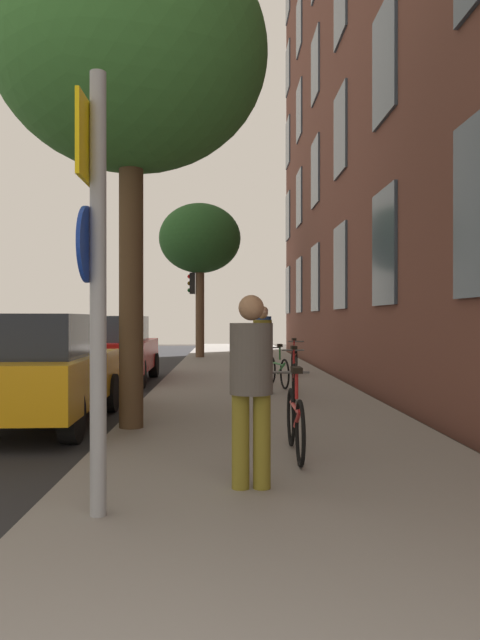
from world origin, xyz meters
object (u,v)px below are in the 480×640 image
tree_near (131,56)px  bicycle_3 (294,360)px  car_0 (36,369)px  traffic_light (194,298)px  bicycle_0 (295,421)px  tree_far (200,239)px  sign_post (95,263)px  pedestrian_2 (264,336)px  car_1 (113,349)px  pedestrian_1 (262,344)px  bicycle_2 (278,370)px  bicycle_1 (294,378)px  pedestrian_0 (251,378)px

tree_near → bicycle_3: size_ratio=4.03×
bicycle_3 → car_0: car_0 is taller
traffic_light → bicycle_0: bearing=-83.4°
traffic_light → tree_far: tree_far is taller
sign_post → tree_near: tree_near is taller
tree_near → pedestrian_2: bearing=72.9°
car_1 → pedestrian_1: bearing=-39.2°
bicycle_2 → bicycle_3: bearing=75.9°
pedestrian_1 → car_1: (-3.46, 2.82, -0.23)m
car_0 → car_1: (0.00, 5.91, 0.00)m
bicycle_3 → pedestrian_1: bearing=-106.5°
traffic_light → car_1: (-1.57, -7.96, -1.51)m
tree_far → bicycle_1: tree_far is taller
bicycle_2 → bicycle_3: 2.73m
pedestrian_0 → pedestrian_1: 6.72m
bicycle_0 → pedestrian_0: size_ratio=0.98×
tree_far → bicycle_3: 8.72m
tree_near → bicycle_1: (2.50, 2.83, -4.57)m
pedestrian_0 → car_0: pedestrian_0 is taller
pedestrian_1 → car_0: size_ratio=0.42×
bicycle_0 → pedestrian_1: bearing=89.9°
pedestrian_1 → car_1: pedestrian_1 is taller
bicycle_2 → bicycle_3: size_ratio=1.02×
tree_near → traffic_light: bearing=89.6°
sign_post → bicycle_1: sign_post is taller
bicycle_0 → pedestrian_1: (0.01, 5.50, 0.58)m
pedestrian_0 → sign_post: bearing=-150.5°
tree_near → pedestrian_0: 5.15m
bicycle_1 → pedestrian_2: (-0.25, 4.48, 0.63)m
traffic_light → bicycle_1: traffic_light is taller
bicycle_1 → car_1: 5.50m
pedestrian_0 → pedestrian_2: pedestrian_2 is taller
sign_post → traffic_light: (-0.18, 18.14, 0.37)m
tree_near → car_0: 4.53m
tree_far → tree_near: bearing=-91.2°
tree_near → bicycle_2: 7.02m
car_0 → traffic_light: bearing=83.5°
bicycle_3 → car_0: 8.07m
sign_post → bicycle_0: (1.70, 1.86, -1.49)m
sign_post → bicycle_1: bearing=70.9°
tree_far → car_0: 14.48m
bicycle_0 → bicycle_2: 6.45m
tree_far → bicycle_3: bearing=-69.2°
bicycle_3 → pedestrian_1: (-1.06, -3.58, 0.58)m
traffic_light → pedestrian_2: traffic_light is taller
traffic_light → bicycle_0: (1.88, -16.28, -1.86)m
tree_far → car_0: size_ratio=1.46×
bicycle_3 → car_1: bearing=-170.4°
sign_post → bicycle_2: sign_post is taller
tree_far → car_1: (-1.79, -7.97, -3.73)m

